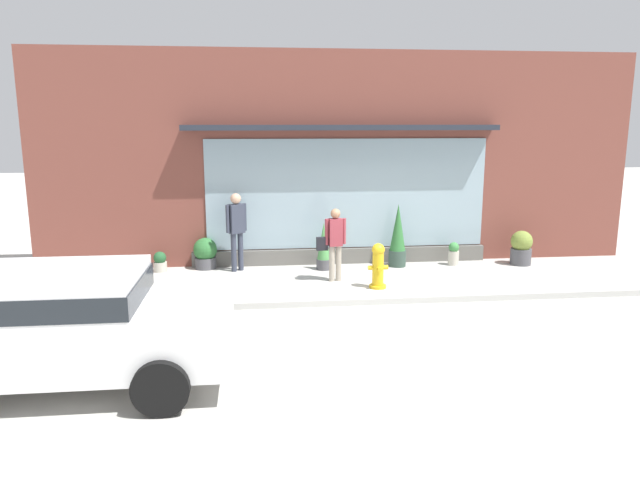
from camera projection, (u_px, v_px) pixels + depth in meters
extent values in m
plane|color=#B2AFA8|center=(364.00, 300.00, 10.98)|extent=(60.00, 60.00, 0.00)
cube|color=#B2B2AD|center=(366.00, 300.00, 10.77)|extent=(14.00, 0.24, 0.12)
cube|color=brown|center=(340.00, 159.00, 13.61)|extent=(14.00, 0.36, 4.90)
cube|color=#8CA5B2|center=(348.00, 194.00, 13.59)|extent=(6.55, 0.03, 2.54)
cube|color=#232833|center=(343.00, 128.00, 13.13)|extent=(7.15, 0.56, 0.12)
cube|color=#605E59|center=(341.00, 256.00, 13.85)|extent=(6.95, 0.20, 0.36)
cylinder|color=gold|center=(378.00, 286.00, 11.82)|extent=(0.34, 0.34, 0.06)
cylinder|color=gold|center=(378.00, 269.00, 11.74)|extent=(0.23, 0.23, 0.66)
sphere|color=gold|center=(378.00, 250.00, 11.67)|extent=(0.26, 0.26, 0.26)
cylinder|color=gold|center=(370.00, 268.00, 11.72)|extent=(0.10, 0.09, 0.09)
cylinder|color=gold|center=(386.00, 267.00, 11.75)|extent=(0.10, 0.09, 0.09)
cylinder|color=gold|center=(380.00, 269.00, 11.59)|extent=(0.09, 0.10, 0.09)
cylinder|color=#9E9384|center=(332.00, 263.00, 12.25)|extent=(0.12, 0.12, 0.76)
cylinder|color=#9E9384|center=(339.00, 263.00, 12.28)|extent=(0.12, 0.12, 0.76)
cube|color=#8E333D|center=(335.00, 232.00, 12.13)|extent=(0.30, 0.23, 0.57)
sphere|color=#A37556|center=(335.00, 214.00, 12.05)|extent=(0.21, 0.21, 0.21)
cylinder|color=#8E333D|center=(327.00, 232.00, 12.09)|extent=(0.08, 0.08, 0.54)
cylinder|color=#8E333D|center=(344.00, 231.00, 12.17)|extent=(0.08, 0.08, 0.54)
cube|color=black|center=(322.00, 244.00, 12.14)|extent=(0.25, 0.13, 0.28)
cylinder|color=#333847|center=(241.00, 251.00, 13.14)|extent=(0.12, 0.12, 0.87)
cylinder|color=#333847|center=(234.00, 253.00, 13.03)|extent=(0.12, 0.12, 0.87)
cube|color=#333847|center=(236.00, 219.00, 12.94)|extent=(0.39, 0.35, 0.65)
sphere|color=tan|center=(236.00, 199.00, 12.85)|extent=(0.23, 0.23, 0.23)
cylinder|color=#333847|center=(245.00, 217.00, 13.06)|extent=(0.08, 0.08, 0.62)
cylinder|color=#333847|center=(228.00, 219.00, 12.80)|extent=(0.08, 0.08, 0.62)
cube|color=white|center=(69.00, 335.00, 7.31)|extent=(4.02, 1.79, 0.69)
cube|color=white|center=(49.00, 292.00, 7.18)|extent=(2.21, 1.65, 0.53)
cube|color=#1E2328|center=(49.00, 292.00, 7.18)|extent=(2.25, 1.66, 0.29)
cylinder|color=black|center=(181.00, 332.00, 8.40)|extent=(0.67, 0.18, 0.67)
cylinder|color=black|center=(161.00, 388.00, 6.62)|extent=(0.67, 0.18, 0.67)
cylinder|color=#33473D|center=(397.00, 258.00, 13.56)|extent=(0.40, 0.40, 0.38)
cone|color=#2D6B33|center=(398.00, 227.00, 13.42)|extent=(0.36, 0.36, 1.08)
cylinder|color=#4C4C51|center=(324.00, 264.00, 13.27)|extent=(0.33, 0.33, 0.24)
cone|color=#4C934C|center=(324.00, 241.00, 13.16)|extent=(0.30, 0.30, 0.84)
cylinder|color=#B7B2A3|center=(160.00, 267.00, 13.08)|extent=(0.29, 0.29, 0.22)
sphere|color=#23562D|center=(160.00, 258.00, 13.04)|extent=(0.28, 0.28, 0.28)
sphere|color=#E5C64C|center=(156.00, 257.00, 12.97)|extent=(0.08, 0.08, 0.08)
sphere|color=#DB4C7A|center=(162.00, 254.00, 13.06)|extent=(0.08, 0.08, 0.08)
cylinder|color=#4C4C51|center=(521.00, 256.00, 13.72)|extent=(0.48, 0.48, 0.38)
sphere|color=olive|center=(522.00, 241.00, 13.65)|extent=(0.50, 0.50, 0.50)
sphere|color=#DB4C7A|center=(521.00, 240.00, 13.55)|extent=(0.13, 0.13, 0.13)
sphere|color=orange|center=(520.00, 237.00, 13.77)|extent=(0.10, 0.10, 0.10)
sphere|color=#DB4C7A|center=(522.00, 239.00, 13.56)|extent=(0.12, 0.12, 0.12)
cylinder|color=#B7B2A3|center=(453.00, 258.00, 13.67)|extent=(0.25, 0.25, 0.34)
sphere|color=#3D8442|center=(454.00, 247.00, 13.62)|extent=(0.24, 0.24, 0.24)
sphere|color=orange|center=(455.00, 245.00, 13.57)|extent=(0.05, 0.05, 0.05)
cylinder|color=#4C4C51|center=(206.00, 263.00, 13.36)|extent=(0.48, 0.48, 0.26)
sphere|color=#2D6B33|center=(205.00, 249.00, 13.30)|extent=(0.53, 0.53, 0.53)
sphere|color=white|center=(208.00, 243.00, 13.33)|extent=(0.11, 0.11, 0.11)
sphere|color=#B266B7|center=(199.00, 244.00, 13.32)|extent=(0.15, 0.15, 0.15)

